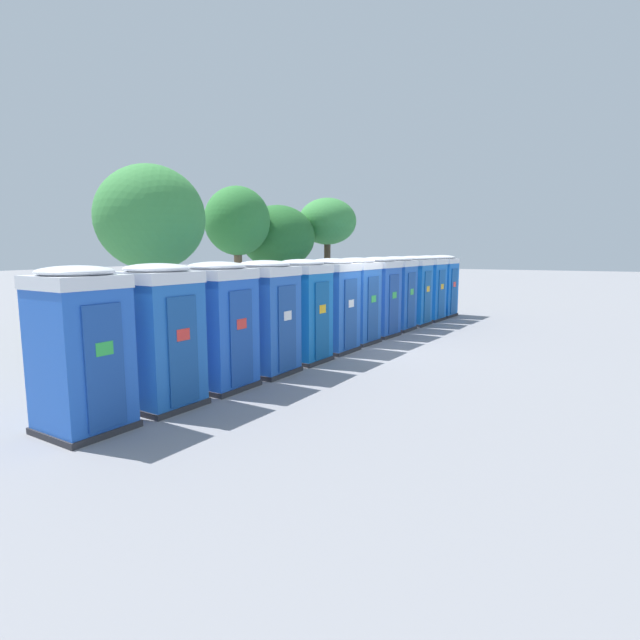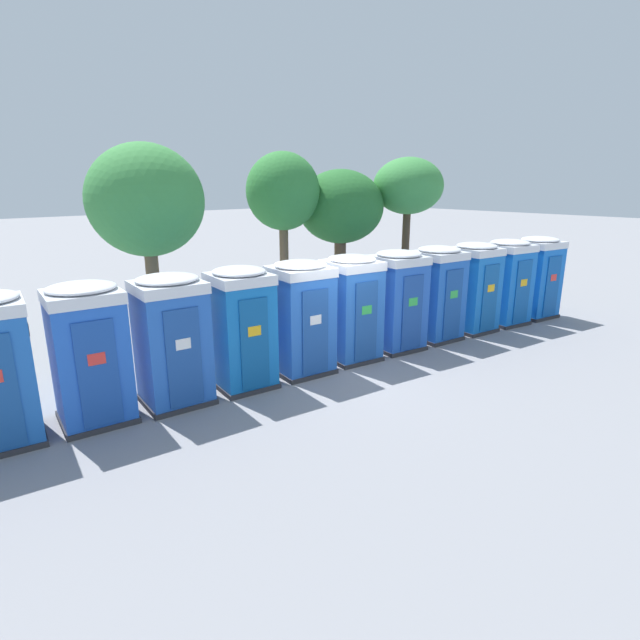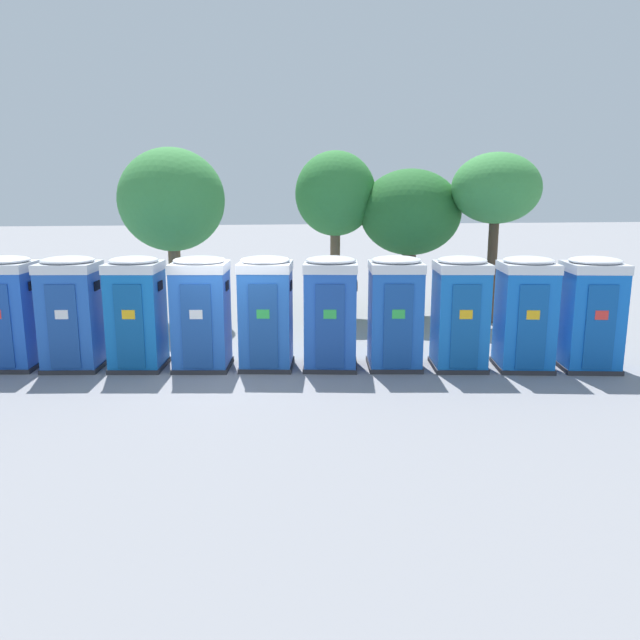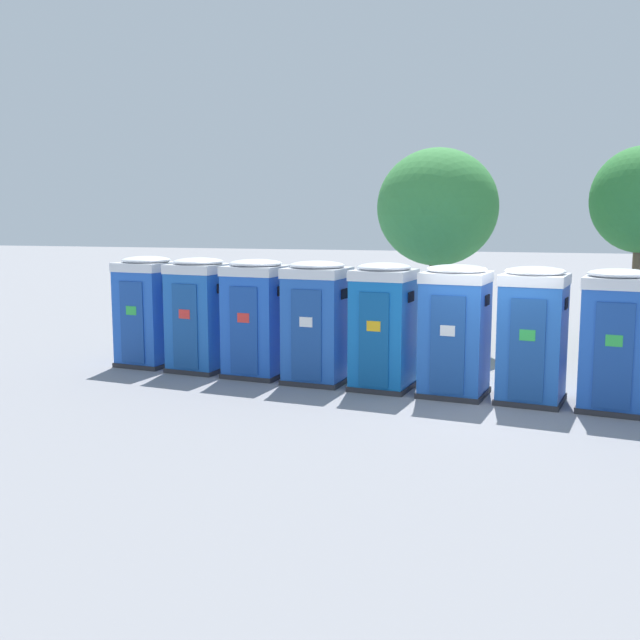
% 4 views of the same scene
% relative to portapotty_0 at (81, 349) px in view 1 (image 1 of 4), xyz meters
% --- Properties ---
extents(ground_plane, '(120.00, 120.00, 0.00)m').
position_rel_portapotty_0_xyz_m(ground_plane, '(7.86, -1.37, -1.28)').
color(ground_plane, gray).
extents(portapotty_0, '(1.34, 1.34, 2.54)m').
position_rel_portapotty_0_xyz_m(portapotty_0, '(0.00, 0.00, 0.00)').
color(portapotty_0, '#2D2D33').
rests_on(portapotty_0, ground).
extents(portapotty_1, '(1.35, 1.35, 2.54)m').
position_rel_portapotty_0_xyz_m(portapotty_1, '(1.43, -0.23, -0.00)').
color(portapotty_1, '#2D2D33').
rests_on(portapotty_1, ground).
extents(portapotty_2, '(1.35, 1.32, 2.54)m').
position_rel_portapotty_0_xyz_m(portapotty_2, '(2.87, -0.43, -0.00)').
color(portapotty_2, '#2D2D33').
rests_on(portapotty_2, ground).
extents(portapotty_3, '(1.35, 1.31, 2.54)m').
position_rel_portapotty_0_xyz_m(portapotty_3, '(4.30, -0.65, -0.00)').
color(portapotty_3, '#2D2D33').
rests_on(portapotty_3, ground).
extents(portapotty_4, '(1.30, 1.33, 2.54)m').
position_rel_portapotty_0_xyz_m(portapotty_4, '(5.73, -0.83, 0.00)').
color(portapotty_4, '#2D2D33').
rests_on(portapotty_4, ground).
extents(portapotty_5, '(1.38, 1.34, 2.54)m').
position_rel_portapotty_0_xyz_m(portapotty_5, '(7.17, -1.01, -0.00)').
color(portapotty_5, '#2D2D33').
rests_on(portapotty_5, ground).
extents(portapotty_6, '(1.35, 1.36, 2.54)m').
position_rel_portapotty_0_xyz_m(portapotty_6, '(8.61, -1.15, 0.00)').
color(portapotty_6, '#2D2D33').
rests_on(portapotty_6, ground).
extents(portapotty_7, '(1.38, 1.38, 2.54)m').
position_rel_portapotty_0_xyz_m(portapotty_7, '(10.05, -1.35, -0.00)').
color(portapotty_7, '#2D2D33').
rests_on(portapotty_7, ground).
extents(portapotty_8, '(1.32, 1.33, 2.54)m').
position_rel_portapotty_0_xyz_m(portapotty_8, '(11.49, -1.52, 0.00)').
color(portapotty_8, '#2D2D33').
rests_on(portapotty_8, ground).
extents(portapotty_9, '(1.30, 1.34, 2.54)m').
position_rel_portapotty_0_xyz_m(portapotty_9, '(12.92, -1.74, 0.00)').
color(portapotty_9, '#2D2D33').
rests_on(portapotty_9, ground).
extents(portapotty_10, '(1.37, 1.38, 2.54)m').
position_rel_portapotty_0_xyz_m(portapotty_10, '(14.35, -1.97, 0.00)').
color(portapotty_10, '#2D2D33').
rests_on(portapotty_10, ground).
extents(portapotty_11, '(1.39, 1.38, 2.54)m').
position_rel_portapotty_0_xyz_m(portapotty_11, '(15.78, -2.18, -0.00)').
color(portapotty_11, '#2D2D33').
rests_on(portapotty_11, ground).
extents(street_tree_0, '(2.60, 2.60, 5.05)m').
position_rel_portapotty_0_xyz_m(street_tree_0, '(15.55, 2.90, 2.69)').
color(street_tree_0, '#4C3826').
rests_on(street_tree_0, ground).
extents(street_tree_1, '(3.13, 3.13, 5.20)m').
position_rel_portapotty_0_xyz_m(street_tree_1, '(6.09, 4.29, 2.37)').
color(street_tree_1, brown).
rests_on(street_tree_1, ground).
extents(street_tree_2, '(3.14, 3.14, 4.61)m').
position_rel_portapotty_0_xyz_m(street_tree_2, '(13.36, 4.22, 1.97)').
color(street_tree_2, brown).
rests_on(street_tree_2, ground).
extents(street_tree_3, '(2.51, 2.51, 5.16)m').
position_rel_portapotty_0_xyz_m(street_tree_3, '(11.06, 4.67, 2.53)').
color(street_tree_3, brown).
rests_on(street_tree_3, ground).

